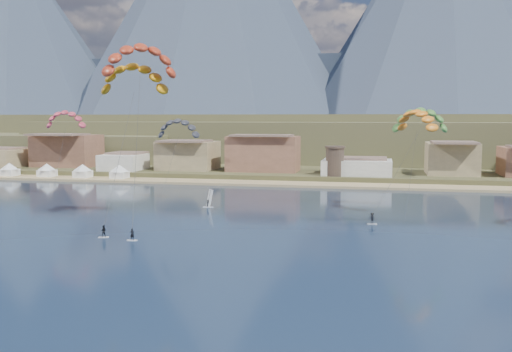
# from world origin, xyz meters

# --- Properties ---
(ground) EXTENTS (2400.00, 2400.00, 0.00)m
(ground) POSITION_xyz_m (0.00, 0.00, 0.00)
(ground) COLOR black
(ground) RESTS_ON ground
(beach) EXTENTS (2200.00, 12.00, 0.90)m
(beach) POSITION_xyz_m (0.00, 106.00, 0.25)
(beach) COLOR tan
(beach) RESTS_ON ground
(land) EXTENTS (2200.00, 900.00, 4.00)m
(land) POSITION_xyz_m (0.00, 560.00, 0.00)
(land) COLOR #4D452A
(land) RESTS_ON ground
(foothills) EXTENTS (940.00, 210.00, 18.00)m
(foothills) POSITION_xyz_m (22.39, 232.47, 9.08)
(foothills) COLOR brown
(foothills) RESTS_ON ground
(mountain_ridge) EXTENTS (2060.00, 480.00, 400.00)m
(mountain_ridge) POSITION_xyz_m (-14.60, 823.65, 150.31)
(mountain_ridge) COLOR #2A3647
(mountain_ridge) RESTS_ON ground
(town) EXTENTS (400.00, 24.00, 12.00)m
(town) POSITION_xyz_m (-40.00, 122.00, 8.00)
(town) COLOR silver
(town) RESTS_ON ground
(watchtower) EXTENTS (5.82, 5.82, 8.60)m
(watchtower) POSITION_xyz_m (5.00, 114.00, 6.37)
(watchtower) COLOR #47382D
(watchtower) RESTS_ON ground
(beach_tents) EXTENTS (43.40, 6.40, 5.00)m
(beach_tents) POSITION_xyz_m (-76.25, 106.00, 3.71)
(beach_tents) COLOR white
(beach_tents) RESTS_ON ground
(kitesurfer_red) EXTENTS (13.84, 18.15, 32.75)m
(kitesurfer_red) POSITION_xyz_m (-22.08, 40.74, 29.14)
(kitesurfer_red) COLOR silver
(kitesurfer_red) RESTS_ON ground
(kitesurfer_yellow) EXTENTS (12.94, 17.34, 30.10)m
(kitesurfer_yellow) POSITION_xyz_m (-24.52, 43.51, 26.18)
(kitesurfer_yellow) COLOR silver
(kitesurfer_yellow) RESTS_ON ground
(kitesurfer_green) EXTENTS (15.23, 19.93, 25.04)m
(kitesurfer_green) POSITION_xyz_m (25.37, 67.21, 18.81)
(kitesurfer_green) COLOR silver
(kitesurfer_green) RESTS_ON ground
(distant_kite_pink) EXTENTS (9.87, 6.74, 21.81)m
(distant_kite_pink) POSITION_xyz_m (-53.11, 68.96, 18.95)
(distant_kite_pink) COLOR #262626
(distant_kite_pink) RESTS_ON ground
(distant_kite_dark) EXTENTS (9.90, 6.10, 20.10)m
(distant_kite_dark) POSITION_xyz_m (-25.87, 69.36, 17.02)
(distant_kite_dark) COLOR #262626
(distant_kite_dark) RESTS_ON ground
(distant_kite_orange) EXTENTS (8.82, 9.25, 21.69)m
(distant_kite_orange) POSITION_xyz_m (24.49, 60.10, 18.84)
(distant_kite_orange) COLOR #262626
(distant_kite_orange) RESTS_ON ground
(windsurfer) EXTENTS (2.13, 2.31, 3.77)m
(windsurfer) POSITION_xyz_m (-16.89, 62.54, 1.20)
(windsurfer) COLOR silver
(windsurfer) RESTS_ON ground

